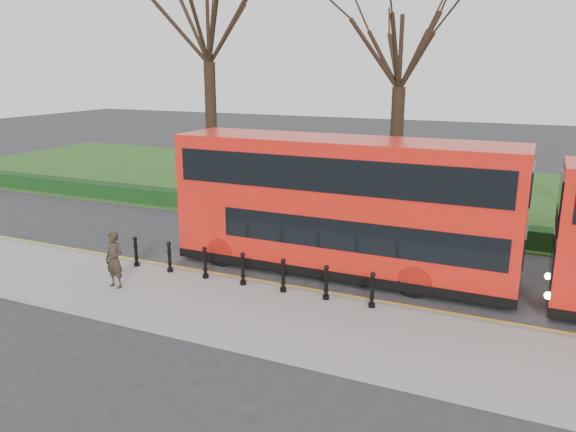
% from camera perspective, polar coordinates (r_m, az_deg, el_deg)
% --- Properties ---
extents(ground, '(120.00, 120.00, 0.00)m').
position_cam_1_polar(ground, '(18.95, -2.85, -5.95)').
color(ground, '#28282B').
rests_on(ground, ground).
extents(pavement, '(60.00, 4.00, 0.15)m').
position_cam_1_polar(pavement, '(16.51, -7.67, -9.03)').
color(pavement, gray).
rests_on(pavement, ground).
extents(kerb, '(60.00, 0.25, 0.16)m').
position_cam_1_polar(kerb, '(18.10, -4.30, -6.74)').
color(kerb, slate).
rests_on(kerb, ground).
extents(grass_verge, '(60.00, 18.00, 0.06)m').
position_cam_1_polar(grass_verge, '(32.49, 9.34, 2.75)').
color(grass_verge, '#234617').
rests_on(grass_verge, ground).
extents(hedge, '(60.00, 0.90, 0.80)m').
position_cam_1_polar(hedge, '(24.78, 4.34, 0.01)').
color(hedge, black).
rests_on(hedge, ground).
extents(yellow_line_outer, '(60.00, 0.10, 0.01)m').
position_cam_1_polar(yellow_line_outer, '(18.37, -3.85, -6.63)').
color(yellow_line_outer, yellow).
rests_on(yellow_line_outer, ground).
extents(yellow_line_inner, '(60.00, 0.10, 0.01)m').
position_cam_1_polar(yellow_line_inner, '(18.53, -3.56, -6.43)').
color(yellow_line_inner, yellow).
rests_on(yellow_line_inner, ground).
extents(tree_left, '(8.17, 8.17, 12.77)m').
position_cam_1_polar(tree_left, '(30.49, -8.17, 19.53)').
color(tree_left, black).
rests_on(tree_left, ground).
extents(tree_mid, '(6.84, 6.84, 10.69)m').
position_cam_1_polar(tree_mid, '(26.48, 11.42, 16.82)').
color(tree_mid, black).
rests_on(tree_mid, ground).
extents(bollard_row, '(8.45, 0.15, 1.00)m').
position_cam_1_polar(bollard_row, '(17.57, -4.61, -5.43)').
color(bollard_row, black).
rests_on(bollard_row, pavement).
extents(bus_lead, '(11.34, 2.60, 4.51)m').
position_cam_1_polar(bus_lead, '(18.61, 5.49, 0.94)').
color(bus_lead, red).
rests_on(bus_lead, ground).
extents(pedestrian, '(0.68, 0.47, 1.77)m').
position_cam_1_polar(pedestrian, '(18.00, -17.24, -4.26)').
color(pedestrian, '#2D251C').
rests_on(pedestrian, pavement).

